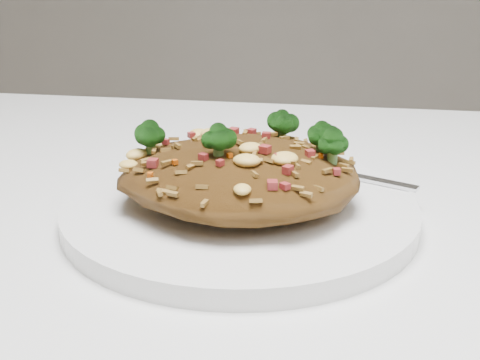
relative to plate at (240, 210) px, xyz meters
name	(u,v)px	position (x,y,z in m)	size (l,w,h in m)	color
plate	(240,210)	(0.00, 0.00, 0.00)	(0.24, 0.24, 0.01)	white
fried_rice	(241,165)	(0.00, 0.00, 0.03)	(0.16, 0.15, 0.06)	brown
fork	(325,170)	(0.06, 0.07, 0.01)	(0.15, 0.08, 0.00)	silver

